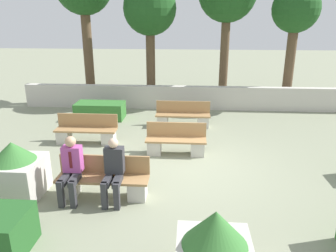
% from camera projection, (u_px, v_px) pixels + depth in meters
% --- Properties ---
extents(ground_plane, '(60.00, 60.00, 0.00)m').
position_uv_depth(ground_plane, '(187.00, 167.00, 8.15)').
color(ground_plane, gray).
extents(perimeter_wall, '(13.39, 0.30, 0.92)m').
position_uv_depth(perimeter_wall, '(189.00, 98.00, 13.12)').
color(perimeter_wall, beige).
rests_on(perimeter_wall, ground_plane).
extents(bench_front, '(1.90, 0.48, 0.83)m').
position_uv_depth(bench_front, '(103.00, 182.00, 6.76)').
color(bench_front, '#A37A4C').
rests_on(bench_front, ground_plane).
extents(bench_left_side, '(1.63, 0.48, 0.83)m').
position_uv_depth(bench_left_side, '(176.00, 143.00, 8.85)').
color(bench_left_side, '#A37A4C').
rests_on(bench_left_side, ground_plane).
extents(bench_right_side, '(1.80, 0.48, 0.83)m').
position_uv_depth(bench_right_side, '(86.00, 132.00, 9.63)').
color(bench_right_side, '#A37A4C').
rests_on(bench_right_side, ground_plane).
extents(bench_back, '(1.83, 0.49, 0.83)m').
position_uv_depth(bench_back, '(183.00, 117.00, 11.06)').
color(bench_back, '#A37A4C').
rests_on(bench_back, ground_plane).
extents(person_seated_man, '(0.38, 0.64, 1.32)m').
position_uv_depth(person_seated_man, '(71.00, 166.00, 6.54)').
color(person_seated_man, '#333338').
rests_on(person_seated_man, ground_plane).
extents(person_seated_woman, '(0.38, 0.64, 1.30)m').
position_uv_depth(person_seated_woman, '(113.00, 168.00, 6.49)').
color(person_seated_woman, '#333338').
rests_on(person_seated_woman, ground_plane).
extents(hedge_block_near_left, '(1.73, 0.89, 0.59)m').
position_uv_depth(hedge_block_near_left, '(100.00, 111.00, 11.92)').
color(hedge_block_near_left, '#33702D').
rests_on(hedge_block_near_left, ground_plane).
extents(planter_corner_left, '(1.04, 1.04, 1.15)m').
position_uv_depth(planter_corner_left, '(214.00, 250.00, 4.47)').
color(planter_corner_left, beige).
rests_on(planter_corner_left, ground_plane).
extents(planter_corner_right, '(1.05, 1.05, 1.19)m').
position_uv_depth(planter_corner_right, '(15.00, 171.00, 6.72)').
color(planter_corner_right, beige).
rests_on(planter_corner_right, ground_plane).
extents(tree_center_left, '(2.13, 2.13, 4.92)m').
position_uv_depth(tree_center_left, '(150.00, 11.00, 13.10)').
color(tree_center_left, brown).
rests_on(tree_center_left, ground_plane).
extents(tree_rightmost, '(1.80, 1.80, 4.73)m').
position_uv_depth(tree_rightmost, '(295.00, 13.00, 12.45)').
color(tree_rightmost, brown).
rests_on(tree_rightmost, ground_plane).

